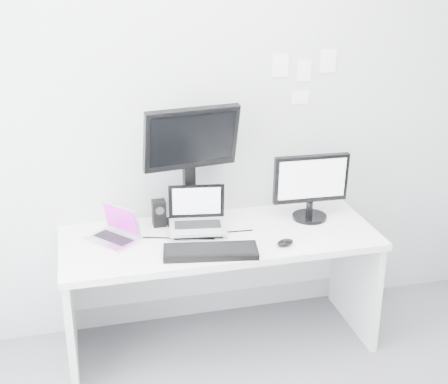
{
  "coord_description": "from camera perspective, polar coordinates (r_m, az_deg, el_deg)",
  "views": [
    {
      "loc": [
        -0.75,
        -1.88,
        2.27
      ],
      "look_at": [
        0.02,
        1.23,
        1.0
      ],
      "focal_mm": 49.91,
      "sensor_mm": 36.0,
      "label": 1
    }
  ],
  "objects": [
    {
      "name": "samsung_monitor",
      "position": [
        3.73,
        7.99,
        0.52
      ],
      "size": [
        0.46,
        0.22,
        0.42
      ],
      "primitive_type": "cube",
      "rotation": [
        0.0,
        0.0,
        -0.04
      ],
      "color": "black",
      "rests_on": "desk"
    },
    {
      "name": "wall_note_1",
      "position": [
        3.79,
        7.35,
        10.97
      ],
      "size": [
        0.09,
        0.0,
        0.13
      ],
      "primitive_type": "cube",
      "color": "white",
      "rests_on": "back_wall"
    },
    {
      "name": "wall_note_3",
      "position": [
        3.81,
        6.95,
        8.6
      ],
      "size": [
        0.11,
        0.0,
        0.08
      ],
      "primitive_type": "cube",
      "color": "white",
      "rests_on": "back_wall"
    },
    {
      "name": "wall_note_0",
      "position": [
        3.73,
        5.18,
        11.52
      ],
      "size": [
        0.1,
        0.0,
        0.14
      ],
      "primitive_type": "cube",
      "color": "white",
      "rests_on": "back_wall"
    },
    {
      "name": "wall_note_2",
      "position": [
        3.83,
        9.52,
        11.75
      ],
      "size": [
        0.1,
        0.0,
        0.14
      ],
      "primitive_type": "cube",
      "color": "white",
      "rests_on": "back_wall"
    },
    {
      "name": "rear_monitor",
      "position": [
        3.57,
        -3.07,
        2.49
      ],
      "size": [
        0.57,
        0.27,
        0.74
      ],
      "primitive_type": "cube",
      "rotation": [
        0.0,
        0.0,
        0.14
      ],
      "color": "black",
      "rests_on": "desk"
    },
    {
      "name": "macbook",
      "position": [
        3.5,
        -10.32,
        -2.96
      ],
      "size": [
        0.34,
        0.35,
        0.21
      ],
      "primitive_type": "cube",
      "rotation": [
        0.0,
        0.0,
        -0.88
      ],
      "color": "silver",
      "rests_on": "desk"
    },
    {
      "name": "keyboard",
      "position": [
        3.34,
        -1.23,
        -5.48
      ],
      "size": [
        0.53,
        0.26,
        0.03
      ],
      "primitive_type": "cube",
      "rotation": [
        0.0,
        0.0,
        -0.17
      ],
      "color": "black",
      "rests_on": "desk"
    },
    {
      "name": "desk",
      "position": [
        3.74,
        -0.38,
        -9.01
      ],
      "size": [
        1.8,
        0.7,
        0.73
      ],
      "primitive_type": "cube",
      "color": "white",
      "rests_on": "ground"
    },
    {
      "name": "dell_laptop",
      "position": [
        3.54,
        -2.45,
        -1.77
      ],
      "size": [
        0.36,
        0.3,
        0.27
      ],
      "primitive_type": "cube",
      "rotation": [
        0.0,
        0.0,
        -0.15
      ],
      "color": "#A8ABB0",
      "rests_on": "desk"
    },
    {
      "name": "mouse",
      "position": [
        3.45,
        5.63,
        -4.63
      ],
      "size": [
        0.12,
        0.1,
        0.03
      ],
      "primitive_type": "ellipsoid",
      "rotation": [
        0.0,
        0.0,
        0.39
      ],
      "color": "black",
      "rests_on": "desk"
    },
    {
      "name": "back_wall",
      "position": [
        3.67,
        -1.71,
        7.13
      ],
      "size": [
        3.6,
        0.0,
        3.6
      ],
      "primitive_type": "plane",
      "rotation": [
        1.57,
        0.0,
        0.0
      ],
      "color": "#B5B7BA",
      "rests_on": "ground"
    },
    {
      "name": "speaker",
      "position": [
        3.67,
        -5.97,
        -1.93
      ],
      "size": [
        0.1,
        0.1,
        0.16
      ],
      "primitive_type": "cube",
      "rotation": [
        0.0,
        0.0,
        0.28
      ],
      "color": "black",
      "rests_on": "desk"
    }
  ]
}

